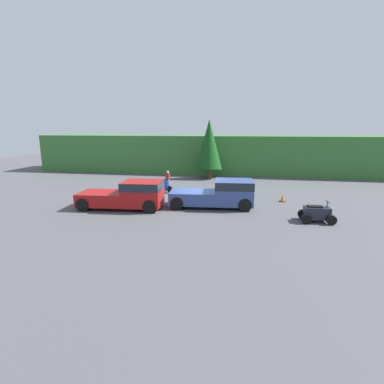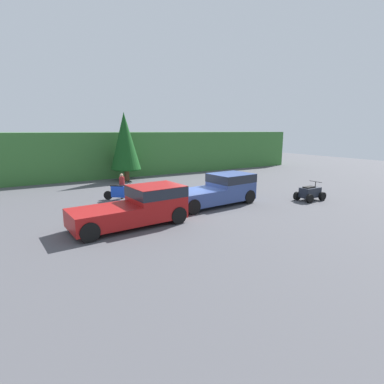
% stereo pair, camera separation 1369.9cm
% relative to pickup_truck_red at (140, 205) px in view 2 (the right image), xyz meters
% --- Properties ---
extents(ground_plane, '(80.00, 80.00, 0.00)m').
position_rel_pickup_truck_red_xyz_m(ground_plane, '(4.30, 2.09, -1.00)').
color(ground_plane, '#4C4C51').
extents(hillside_backdrop, '(44.00, 6.00, 4.45)m').
position_rel_pickup_truck_red_xyz_m(hillside_backdrop, '(4.30, 18.09, 1.23)').
color(hillside_backdrop, '#387033').
rests_on(hillside_backdrop, ground_plane).
extents(tree_left, '(2.76, 2.76, 6.27)m').
position_rel_pickup_truck_red_xyz_m(tree_left, '(3.75, 13.26, 2.69)').
color(tree_left, brown).
rests_on(tree_left, ground_plane).
extents(tree_mid_left, '(2.49, 2.49, 5.65)m').
position_rel_pickup_truck_red_xyz_m(tree_mid_left, '(3.89, 13.34, 2.32)').
color(tree_mid_left, brown).
rests_on(tree_mid_left, ground_plane).
extents(pickup_truck_red, '(5.75, 2.71, 1.89)m').
position_rel_pickup_truck_red_xyz_m(pickup_truck_red, '(0.00, 0.00, 0.00)').
color(pickup_truck_red, maroon).
rests_on(pickup_truck_red, ground_plane).
extents(pickup_truck_second, '(5.79, 2.74, 1.89)m').
position_rel_pickup_truck_red_xyz_m(pickup_truck_second, '(5.98, 1.45, 0.00)').
color(pickup_truck_second, '#334784').
rests_on(pickup_truck_second, ground_plane).
extents(dirt_bike, '(1.90, 1.49, 1.21)m').
position_rel_pickup_truck_red_xyz_m(dirt_bike, '(0.79, 5.78, -0.50)').
color(dirt_bike, black).
rests_on(dirt_bike, ground_plane).
extents(quad_atv, '(1.96, 1.27, 1.24)m').
position_rel_pickup_truck_red_xyz_m(quad_atv, '(11.82, -0.85, -0.52)').
color(quad_atv, black).
rests_on(quad_atv, ground_plane).
extents(rider_person, '(0.49, 0.49, 1.75)m').
position_rel_pickup_truck_red_xyz_m(rider_person, '(1.06, 6.14, -0.05)').
color(rider_person, brown).
rests_on(rider_person, ground_plane).
extents(traffic_cone, '(0.42, 0.42, 0.55)m').
position_rel_pickup_truck_red_xyz_m(traffic_cone, '(10.43, 3.82, -0.75)').
color(traffic_cone, black).
rests_on(traffic_cone, ground_plane).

